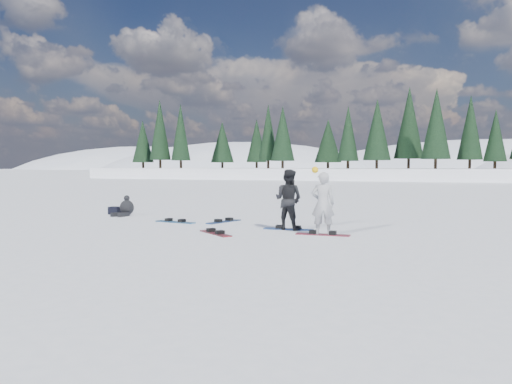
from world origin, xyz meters
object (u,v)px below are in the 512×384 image
seated_rider (126,208)px  snowboard_loose_a (224,222)px  snowboarder_woman (323,203)px  gear_bag (115,211)px  snowboarder_man (288,200)px  snowboard_loose_b (215,233)px  snowboard_loose_c (175,222)px

seated_rider → snowboard_loose_a: seated_rider is taller
snowboarder_woman → gear_bag: bearing=-31.0°
gear_bag → snowboard_loose_a: size_ratio=0.30×
snowboarder_man → snowboard_loose_b: bearing=55.3°
gear_bag → snowboard_loose_c: 3.97m
snowboarder_woman → snowboard_loose_c: bearing=-26.6°
gear_bag → snowboard_loose_a: (5.12, -0.99, -0.14)m
snowboarder_woman → snowboard_loose_a: 4.41m
snowboard_loose_c → snowboard_loose_a: bearing=32.4°
snowboarder_woman → snowboard_loose_a: size_ratio=1.27×
seated_rider → snowboard_loose_c: size_ratio=0.66×
snowboarder_man → snowboard_loose_c: snowboarder_man is taller
snowboard_loose_a → snowboard_loose_c: same height
snowboarder_woman → snowboard_loose_a: bearing=-39.8°
seated_rider → snowboard_loose_a: size_ratio=0.66×
snowboarder_man → seated_rider: (-7.05, 1.89, -0.61)m
snowboarder_man → snowboard_loose_a: (-2.63, 1.15, -0.89)m
snowboard_loose_a → snowboarder_man: bearing=-95.6°
snowboarder_man → seated_rider: 7.32m
snowboarder_woman → snowboard_loose_c: size_ratio=1.27×
snowboarder_woman → snowboard_loose_b: size_ratio=1.27×
seated_rider → snowboard_loose_a: (4.42, -0.74, -0.29)m
snowboarder_man → seated_rider: snowboarder_man is taller
snowboarder_woman → snowboard_loose_a: snowboarder_woman is taller
seated_rider → snowboard_loose_c: 3.24m
snowboarder_woman → seated_rider: bearing=-30.9°
gear_bag → seated_rider: bearing=-19.7°
snowboarder_woman → gear_bag: (-8.98, 2.95, -0.74)m
snowboarder_man → gear_bag: snowboarder_man is taller
snowboarder_man → snowboard_loose_a: bearing=-12.2°
snowboard_loose_c → seated_rider: bearing=163.5°
seated_rider → snowboard_loose_b: 6.42m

